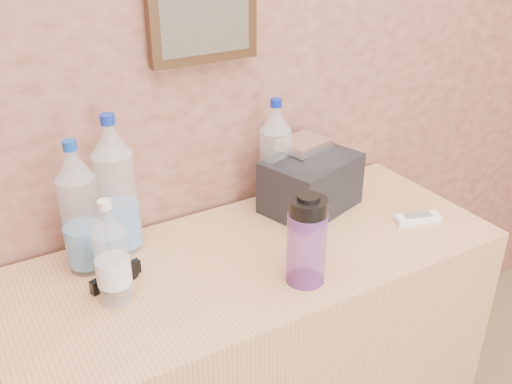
{
  "coord_description": "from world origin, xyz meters",
  "views": [
    {
      "loc": [
        -0.78,
        0.62,
        1.67
      ],
      "look_at": [
        -0.13,
        1.71,
        1.01
      ],
      "focal_mm": 40.0,
      "sensor_mm": 36.0,
      "label": 1
    }
  ],
  "objects_px": {
    "pet_small": "(112,258)",
    "ac_remote": "(418,218)",
    "pet_large_a": "(81,214)",
    "pet_large_b": "(117,192)",
    "nalgene_bottle": "(307,240)",
    "sunglasses": "(116,277)",
    "foil_packet": "(304,144)",
    "toiletry_bag": "(311,180)",
    "dresser": "(257,369)",
    "pet_large_c": "(275,161)"
  },
  "relations": [
    {
      "from": "pet_small",
      "to": "nalgene_bottle",
      "type": "height_order",
      "value": "pet_small"
    },
    {
      "from": "foil_packet",
      "to": "toiletry_bag",
      "type": "bearing_deg",
      "value": -70.16
    },
    {
      "from": "pet_large_a",
      "to": "ac_remote",
      "type": "xyz_separation_m",
      "value": [
        0.89,
        -0.26,
        -0.14
      ]
    },
    {
      "from": "pet_large_c",
      "to": "nalgene_bottle",
      "type": "bearing_deg",
      "value": -110.81
    },
    {
      "from": "ac_remote",
      "to": "toiletry_bag",
      "type": "distance_m",
      "value": 0.33
    },
    {
      "from": "pet_large_a",
      "to": "sunglasses",
      "type": "height_order",
      "value": "pet_large_a"
    },
    {
      "from": "pet_large_a",
      "to": "ac_remote",
      "type": "relative_size",
      "value": 2.62
    },
    {
      "from": "dresser",
      "to": "pet_large_c",
      "type": "xyz_separation_m",
      "value": [
        0.18,
        0.19,
        0.56
      ]
    },
    {
      "from": "dresser",
      "to": "foil_packet",
      "type": "distance_m",
      "value": 0.68
    },
    {
      "from": "nalgene_bottle",
      "to": "toiletry_bag",
      "type": "xyz_separation_m",
      "value": [
        0.22,
        0.3,
        -0.02
      ]
    },
    {
      "from": "dresser",
      "to": "pet_large_b",
      "type": "bearing_deg",
      "value": 144.92
    },
    {
      "from": "dresser",
      "to": "sunglasses",
      "type": "distance_m",
      "value": 0.57
    },
    {
      "from": "pet_large_c",
      "to": "pet_small",
      "type": "bearing_deg",
      "value": -160.71
    },
    {
      "from": "pet_small",
      "to": "sunglasses",
      "type": "height_order",
      "value": "pet_small"
    },
    {
      "from": "sunglasses",
      "to": "ac_remote",
      "type": "xyz_separation_m",
      "value": [
        0.85,
        -0.16,
        -0.01
      ]
    },
    {
      "from": "pet_large_a",
      "to": "dresser",
      "type": "bearing_deg",
      "value": -22.43
    },
    {
      "from": "dresser",
      "to": "pet_large_b",
      "type": "relative_size",
      "value": 3.5
    },
    {
      "from": "pet_small",
      "to": "toiletry_bag",
      "type": "height_order",
      "value": "pet_small"
    },
    {
      "from": "nalgene_bottle",
      "to": "ac_remote",
      "type": "relative_size",
      "value": 1.77
    },
    {
      "from": "pet_large_a",
      "to": "toiletry_bag",
      "type": "xyz_separation_m",
      "value": [
        0.67,
        -0.03,
        -0.06
      ]
    },
    {
      "from": "pet_large_c",
      "to": "ac_remote",
      "type": "height_order",
      "value": "pet_large_c"
    },
    {
      "from": "pet_large_a",
      "to": "pet_large_b",
      "type": "distance_m",
      "value": 0.11
    },
    {
      "from": "dresser",
      "to": "ac_remote",
      "type": "bearing_deg",
      "value": -10.79
    },
    {
      "from": "dresser",
      "to": "nalgene_bottle",
      "type": "xyz_separation_m",
      "value": [
        0.04,
        -0.16,
        0.53
      ]
    },
    {
      "from": "pet_large_b",
      "to": "ac_remote",
      "type": "relative_size",
      "value": 2.85
    },
    {
      "from": "pet_large_a",
      "to": "pet_large_c",
      "type": "bearing_deg",
      "value": 2.83
    },
    {
      "from": "pet_large_b",
      "to": "dresser",
      "type": "bearing_deg",
      "value": -35.08
    },
    {
      "from": "pet_large_a",
      "to": "nalgene_bottle",
      "type": "distance_m",
      "value": 0.55
    },
    {
      "from": "ac_remote",
      "to": "foil_packet",
      "type": "xyz_separation_m",
      "value": [
        -0.23,
        0.26,
        0.19
      ]
    },
    {
      "from": "pet_large_a",
      "to": "foil_packet",
      "type": "distance_m",
      "value": 0.66
    },
    {
      "from": "dresser",
      "to": "pet_large_c",
      "type": "relative_size",
      "value": 3.88
    },
    {
      "from": "pet_small",
      "to": "nalgene_bottle",
      "type": "xyz_separation_m",
      "value": [
        0.42,
        -0.16,
        -0.0
      ]
    },
    {
      "from": "pet_large_c",
      "to": "pet_small",
      "type": "height_order",
      "value": "pet_large_c"
    },
    {
      "from": "dresser",
      "to": "pet_large_a",
      "type": "relative_size",
      "value": 3.82
    },
    {
      "from": "pet_small",
      "to": "dresser",
      "type": "bearing_deg",
      "value": 0.22
    },
    {
      "from": "pet_large_b",
      "to": "nalgene_bottle",
      "type": "xyz_separation_m",
      "value": [
        0.34,
        -0.37,
        -0.05
      ]
    },
    {
      "from": "toiletry_bag",
      "to": "foil_packet",
      "type": "distance_m",
      "value": 0.11
    },
    {
      "from": "pet_large_a",
      "to": "pet_large_c",
      "type": "distance_m",
      "value": 0.58
    },
    {
      "from": "pet_large_a",
      "to": "pet_large_b",
      "type": "xyz_separation_m",
      "value": [
        0.11,
        0.04,
        0.01
      ]
    },
    {
      "from": "sunglasses",
      "to": "foil_packet",
      "type": "distance_m",
      "value": 0.65
    },
    {
      "from": "sunglasses",
      "to": "toiletry_bag",
      "type": "relative_size",
      "value": 0.51
    },
    {
      "from": "pet_large_a",
      "to": "pet_large_b",
      "type": "height_order",
      "value": "pet_large_b"
    },
    {
      "from": "pet_small",
      "to": "ac_remote",
      "type": "distance_m",
      "value": 0.88
    },
    {
      "from": "foil_packet",
      "to": "sunglasses",
      "type": "bearing_deg",
      "value": -170.7
    },
    {
      "from": "pet_large_b",
      "to": "nalgene_bottle",
      "type": "relative_size",
      "value": 1.61
    },
    {
      "from": "foil_packet",
      "to": "ac_remote",
      "type": "bearing_deg",
      "value": -47.88
    },
    {
      "from": "dresser",
      "to": "pet_small",
      "type": "distance_m",
      "value": 0.65
    },
    {
      "from": "pet_large_a",
      "to": "nalgene_bottle",
      "type": "height_order",
      "value": "pet_large_a"
    },
    {
      "from": "dresser",
      "to": "pet_small",
      "type": "xyz_separation_m",
      "value": [
        -0.38,
        -0.0,
        0.53
      ]
    },
    {
      "from": "toiletry_bag",
      "to": "nalgene_bottle",
      "type": "bearing_deg",
      "value": -144.03
    }
  ]
}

